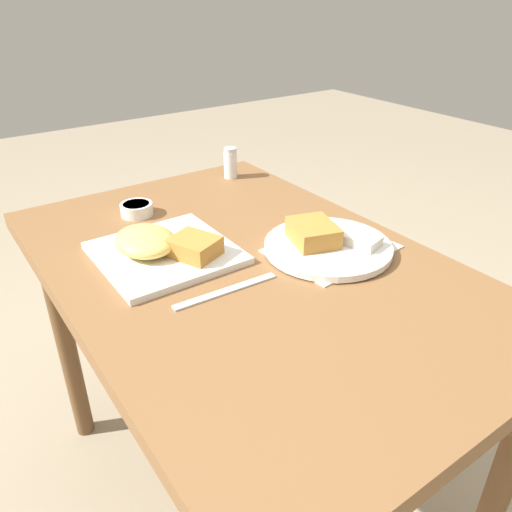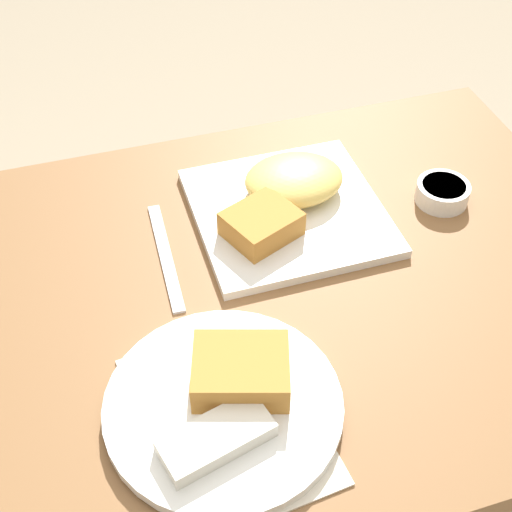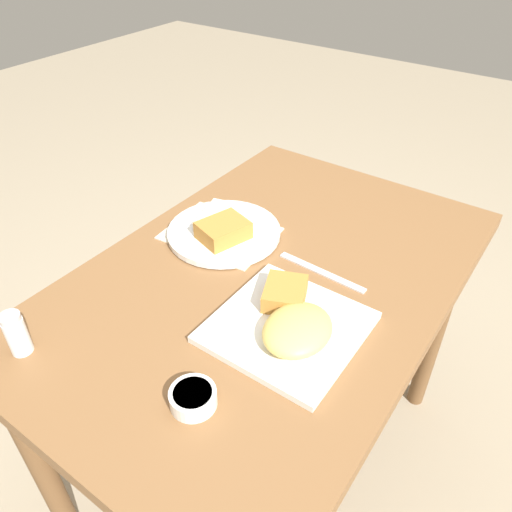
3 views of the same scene
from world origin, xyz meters
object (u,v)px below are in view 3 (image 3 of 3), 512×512
Objects in this scene: salt_shaker at (17,336)px; plate_oval_far at (223,230)px; sauce_ramekin at (193,398)px; plate_square_near at (291,323)px; butter_knife at (322,272)px.

plate_oval_far is at bearing -8.62° from salt_shaker.
plate_oval_far reaches higher than sauce_ramekin.
plate_square_near is at bearing -10.59° from sauce_ramekin.
salt_shaker is (-0.31, 0.36, 0.02)m from plate_square_near.
salt_shaker is at bearing 105.58° from sauce_ramekin.
plate_square_near is at bearing 103.78° from butter_knife.
salt_shaker is 0.42× the size of butter_knife.
plate_oval_far is 0.48m from salt_shaker.
butter_knife is at bearing -86.52° from plate_oval_far.
sauce_ramekin is (-0.22, 0.04, -0.01)m from plate_square_near.
sauce_ramekin is 0.37× the size of butter_knife.
plate_square_near is 0.19m from butter_knife.
plate_square_near is 3.02× the size of salt_shaker.
salt_shaker is 0.59m from butter_knife.
plate_oval_far is at bearing 32.43° from sauce_ramekin.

